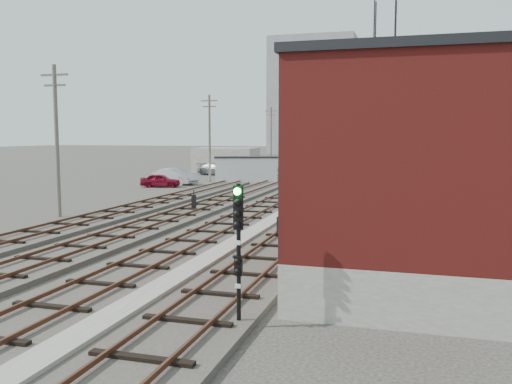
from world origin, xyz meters
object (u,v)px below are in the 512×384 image
at_px(site_trailer, 246,170).
at_px(car_silver, 175,176).
at_px(car_grey, 216,169).
at_px(car_red, 160,180).
at_px(switch_stand, 194,202).
at_px(signal_mast, 238,246).

relative_size(site_trailer, car_silver, 1.46).
bearing_deg(car_grey, car_red, -161.00).
bearing_deg(car_red, switch_stand, -160.71).
bearing_deg(car_silver, site_trailer, -44.63).
height_order(switch_stand, car_silver, car_silver).
height_order(switch_stand, site_trailer, site_trailer).
distance_m(signal_mast, car_grey, 52.86).
distance_m(site_trailer, car_red, 9.19).
bearing_deg(signal_mast, switch_stand, 115.84).
bearing_deg(car_red, signal_mast, -164.83).
bearing_deg(site_trailer, car_red, -154.09).
distance_m(site_trailer, car_grey, 11.39).
height_order(signal_mast, car_silver, signal_mast).
bearing_deg(site_trailer, signal_mast, -92.82).
xyz_separation_m(switch_stand, car_silver, (-9.35, 17.51, 0.18)).
bearing_deg(signal_mast, car_silver, 116.93).
bearing_deg(car_grey, switch_stand, -144.19).
xyz_separation_m(car_red, car_silver, (0.09, 3.13, 0.15)).
height_order(site_trailer, car_red, site_trailer).
bearing_deg(car_silver, signal_mast, -136.38).
distance_m(signal_mast, site_trailer, 41.96).
height_order(switch_stand, car_red, switch_stand).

